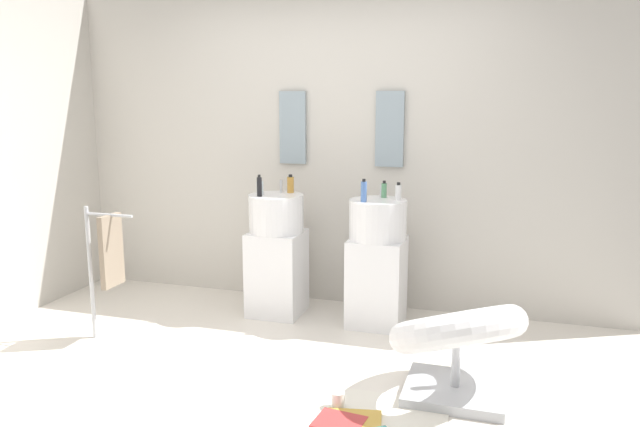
# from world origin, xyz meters

# --- Properties ---
(ground_plane) EXTENTS (4.80, 3.60, 0.04)m
(ground_plane) POSITION_xyz_m (0.00, 0.00, -0.02)
(ground_plane) COLOR silver
(rear_partition) EXTENTS (4.80, 0.10, 2.60)m
(rear_partition) POSITION_xyz_m (0.00, 1.65, 1.30)
(rear_partition) COLOR beige
(rear_partition) RESTS_ON ground_plane
(pedestal_sink_left) EXTENTS (0.42, 0.42, 1.05)m
(pedestal_sink_left) POSITION_xyz_m (-0.40, 1.18, 0.49)
(pedestal_sink_left) COLOR white
(pedestal_sink_left) RESTS_ON ground_plane
(pedestal_sink_right) EXTENTS (0.42, 0.42, 1.05)m
(pedestal_sink_right) POSITION_xyz_m (0.40, 1.18, 0.49)
(pedestal_sink_right) COLOR white
(pedestal_sink_right) RESTS_ON ground_plane
(vanity_mirror_left) EXTENTS (0.22, 0.03, 0.58)m
(vanity_mirror_left) POSITION_xyz_m (-0.40, 1.58, 1.44)
(vanity_mirror_left) COLOR #8C9EA8
(vanity_mirror_right) EXTENTS (0.22, 0.03, 0.58)m
(vanity_mirror_right) POSITION_xyz_m (0.40, 1.58, 1.44)
(vanity_mirror_right) COLOR #8C9EA8
(lounge_chair) EXTENTS (1.10, 1.10, 0.65)m
(lounge_chair) POSITION_xyz_m (1.07, 0.20, 0.35)
(lounge_chair) COLOR #B7BABF
(lounge_chair) RESTS_ON ground_plane
(towel_rack) EXTENTS (0.37, 0.22, 0.95)m
(towel_rack) POSITION_xyz_m (-1.31, 0.33, 0.63)
(towel_rack) COLOR #B7BABF
(towel_rack) RESTS_ON ground_plane
(area_rug) EXTENTS (1.29, 0.77, 0.01)m
(area_rug) POSITION_xyz_m (0.42, -0.29, 0.01)
(area_rug) COLOR white
(area_rug) RESTS_ON ground_plane
(magazine_ochre) EXTENTS (0.32, 0.26, 0.02)m
(magazine_ochre) POSITION_xyz_m (0.59, -0.27, 0.02)
(magazine_ochre) COLOR gold
(magazine_ochre) RESTS_ON area_rug
(magazine_red) EXTENTS (0.27, 0.23, 0.02)m
(magazine_red) POSITION_xyz_m (0.52, -0.32, 0.02)
(magazine_red) COLOR #B73838
(magazine_red) RESTS_ON area_rug
(coffee_mug) EXTENTS (0.07, 0.07, 0.09)m
(coffee_mug) POSITION_xyz_m (0.47, -0.15, 0.05)
(coffee_mug) COLOR white
(coffee_mug) RESTS_ON area_rug
(soap_bottle_clear) EXTENTS (0.05, 0.05, 0.12)m
(soap_bottle_clear) POSITION_xyz_m (-0.52, 1.16, 1.00)
(soap_bottle_clear) COLOR silver
(soap_bottle_clear) RESTS_ON pedestal_sink_left
(soap_bottle_blue) EXTENTS (0.04, 0.04, 0.17)m
(soap_bottle_blue) POSITION_xyz_m (0.32, 1.07, 1.03)
(soap_bottle_blue) COLOR #4C72B7
(soap_bottle_blue) RESTS_ON pedestal_sink_right
(soap_bottle_black) EXTENTS (0.04, 0.04, 0.16)m
(soap_bottle_black) POSITION_xyz_m (-0.49, 1.08, 1.02)
(soap_bottle_black) COLOR black
(soap_bottle_black) RESTS_ON pedestal_sink_left
(soap_bottle_green) EXTENTS (0.04, 0.04, 0.13)m
(soap_bottle_green) POSITION_xyz_m (0.42, 1.29, 1.01)
(soap_bottle_green) COLOR #59996B
(soap_bottle_green) RESTS_ON pedestal_sink_right
(soap_bottle_amber) EXTENTS (0.05, 0.05, 0.14)m
(soap_bottle_amber) POSITION_xyz_m (-0.33, 1.32, 1.01)
(soap_bottle_amber) COLOR #C68C38
(soap_bottle_amber) RESTS_ON pedestal_sink_left
(soap_bottle_white) EXTENTS (0.04, 0.04, 0.13)m
(soap_bottle_white) POSITION_xyz_m (0.54, 1.21, 1.01)
(soap_bottle_white) COLOR white
(soap_bottle_white) RESTS_ON pedestal_sink_right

